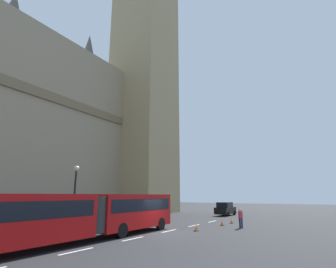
# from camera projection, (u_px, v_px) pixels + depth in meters

# --- Properties ---
(ground_plane) EXTENTS (160.00, 160.00, 0.00)m
(ground_plane) POSITION_uv_depth(u_px,v_px,m) (161.00, 233.00, 20.10)
(ground_plane) COLOR #262628
(lane_centre_marking) EXTENTS (25.20, 0.16, 0.01)m
(lane_centre_marking) POSITION_uv_depth(u_px,v_px,m) (153.00, 235.00, 19.16)
(lane_centre_marking) COLOR silver
(lane_centre_marking) RESTS_ON ground_plane
(clock_tower) EXTENTS (11.00, 11.00, 76.12)m
(clock_tower) POSITION_uv_depth(u_px,v_px,m) (146.00, 8.00, 52.83)
(clock_tower) COLOR tan
(clock_tower) RESTS_ON ground_plane
(articulated_bus) EXTENTS (16.47, 2.54, 2.90)m
(articulated_bus) POSITION_uv_depth(u_px,v_px,m) (89.00, 212.00, 16.87)
(articulated_bus) COLOR #B20F0F
(articulated_bus) RESTS_ON ground_plane
(sedan_lead) EXTENTS (4.40, 1.86, 1.85)m
(sedan_lead) POSITION_uv_depth(u_px,v_px,m) (225.00, 209.00, 37.39)
(sedan_lead) COLOR black
(sedan_lead) RESTS_ON ground_plane
(traffic_cone_west) EXTENTS (0.36, 0.36, 0.58)m
(traffic_cone_west) POSITION_uv_depth(u_px,v_px,m) (196.00, 227.00, 21.15)
(traffic_cone_west) COLOR black
(traffic_cone_west) RESTS_ON ground_plane
(traffic_cone_middle) EXTENTS (0.36, 0.36, 0.58)m
(traffic_cone_middle) POSITION_uv_depth(u_px,v_px,m) (222.00, 222.00, 25.01)
(traffic_cone_middle) COLOR black
(traffic_cone_middle) RESTS_ON ground_plane
(traffic_cone_east) EXTENTS (0.36, 0.36, 0.58)m
(traffic_cone_east) POSITION_uv_depth(u_px,v_px,m) (232.00, 220.00, 27.07)
(traffic_cone_east) COLOR black
(traffic_cone_east) RESTS_ON ground_plane
(street_lamp) EXTENTS (0.44, 0.44, 5.27)m
(street_lamp) POSITION_uv_depth(u_px,v_px,m) (75.00, 192.00, 21.48)
(street_lamp) COLOR black
(street_lamp) RESTS_ON ground_plane
(pedestrian_near_cones) EXTENTS (0.44, 0.36, 1.69)m
(pedestrian_near_cones) POSITION_uv_depth(u_px,v_px,m) (241.00, 217.00, 23.20)
(pedestrian_near_cones) COLOR #262D4C
(pedestrian_near_cones) RESTS_ON ground_plane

